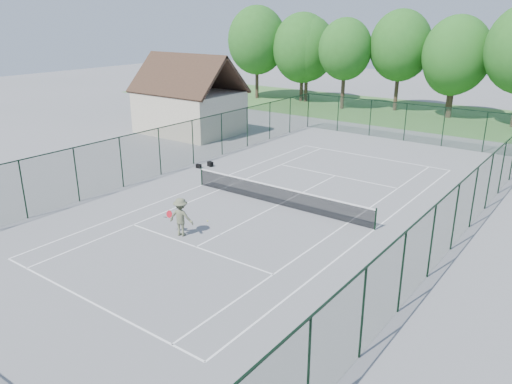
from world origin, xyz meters
TOP-DOWN VIEW (x-y plane):
  - ground at (0.00, 0.00)m, footprint 140.00×140.00m
  - grass_far at (0.00, 30.00)m, footprint 80.00×16.00m
  - court_lines at (0.00, 0.00)m, footprint 11.05×23.85m
  - tennis_net at (0.00, 0.00)m, footprint 11.08×0.08m
  - fence_enclosure at (0.00, 0.00)m, footprint 18.05×36.05m
  - utility_building at (-16.00, 10.00)m, footprint 8.60×6.27m
  - tree_line_far at (0.00, 30.00)m, footprint 39.40×6.40m
  - sports_bag_a at (-7.71, 3.24)m, footprint 0.46×0.33m
  - sports_bag_b at (-8.07, 2.49)m, footprint 0.38×0.27m
  - tennis_player at (-1.39, -5.86)m, footprint 2.16×0.98m

SIDE VIEW (x-z plane):
  - ground at x=0.00m, z-range 0.00..0.00m
  - court_lines at x=0.00m, z-range 0.00..0.01m
  - grass_far at x=0.00m, z-range 0.00..0.01m
  - sports_bag_b at x=-8.07m, z-range 0.00..0.27m
  - sports_bag_a at x=-7.71m, z-range 0.00..0.33m
  - tennis_net at x=0.00m, z-range 0.03..1.13m
  - tennis_player at x=-1.39m, z-range 0.00..1.80m
  - fence_enclosure at x=0.00m, z-range 0.05..3.07m
  - utility_building at x=-16.00m, z-range -0.20..6.44m
  - tree_line_far at x=0.00m, z-range 1.14..10.84m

